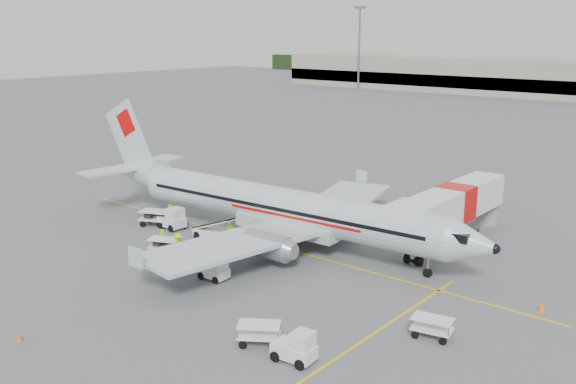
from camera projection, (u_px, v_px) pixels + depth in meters
The scene contains 22 objects.
ground at pixel (271, 245), 49.12m from camera, with size 360.00×360.00×0.00m, color #56595B.
stripe_lead at pixel (271, 245), 49.11m from camera, with size 44.00×0.20×0.01m, color yellow.
stripe_cross at pixel (370, 336), 34.50m from camera, with size 0.20×20.00×0.01m, color yellow.
terminal_west at pixel (478, 75), 169.93m from camera, with size 110.00×22.00×9.00m, color gray, non-canonical shape.
mast_west at pixel (359, 49), 177.86m from camera, with size 3.20×1.20×22.00m, color slate, non-canonical shape.
aircraft at pixel (283, 181), 48.41m from camera, with size 35.60×27.90×9.81m, color silver, non-canonical shape.
jet_bridge at pixel (454, 215), 49.17m from camera, with size 3.21×17.10×4.49m, color silver, non-canonical shape.
belt_loader at pixel (215, 224), 49.78m from camera, with size 4.91×1.84×2.66m, color silver, non-canonical shape.
tug_fore at pixel (294, 345), 31.73m from camera, with size 2.15×1.23×1.66m, color silver, non-canonical shape.
tug_mid at pixel (214, 268), 42.20m from camera, with size 1.96×1.12×1.51m, color silver, non-canonical shape.
tug_aft at pixel (171, 218), 53.04m from camera, with size 2.37×1.36×1.83m, color silver, non-canonical shape.
cart_loaded_a at pixel (156, 218), 53.82m from camera, with size 2.54×1.50×1.32m, color silver, non-canonical shape.
cart_loaded_b at pixel (164, 246), 47.14m from camera, with size 2.19×1.30×1.14m, color silver, non-canonical shape.
cart_empty_a at pixel (259, 334), 33.46m from camera, with size 2.23×1.32×1.16m, color silver, non-canonical shape.
cart_empty_b at pixel (432, 328), 34.21m from camera, with size 2.15×1.27×1.12m, color silver, non-canonical shape.
cone_nose at pixel (542, 307), 37.33m from camera, with size 0.42×0.42×0.69m, color orange.
cone_port at pixel (410, 218), 54.99m from camera, with size 0.43×0.43×0.71m, color orange.
cone_stbd at pixel (19, 337), 33.78m from camera, with size 0.35×0.35×0.57m, color orange.
crew_a at pixel (230, 231), 49.59m from camera, with size 0.64×0.42×1.76m, color #92E80E.
crew_b at pixel (170, 215), 53.91m from camera, with size 0.88×0.69×1.81m, color #92E80E.
crew_c at pixel (178, 245), 46.28m from camera, with size 1.17×0.67×1.80m, color #92E80E.
crew_d at pixel (163, 239), 47.87m from camera, with size 0.95×0.40×1.62m, color #92E80E.
Camera 1 is at (30.63, -35.16, 15.98)m, focal length 40.00 mm.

